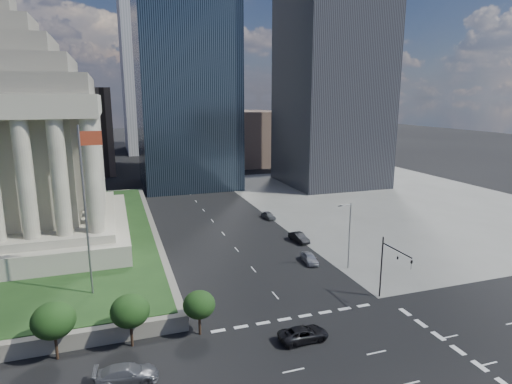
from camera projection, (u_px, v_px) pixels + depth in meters
name	position (u px, v px, depth m)	size (l,w,h in m)	color
ground	(180.00, 182.00, 128.90)	(500.00, 500.00, 0.00)	black
sidewalk_ne	(390.00, 200.00, 106.21)	(68.00, 90.00, 0.03)	slate
war_memorial	(4.00, 121.00, 65.58)	(34.00, 34.00, 39.00)	gray
flagpole	(86.00, 202.00, 48.94)	(2.52, 0.24, 20.00)	slate
midrise_glass	(186.00, 79.00, 118.45)	(26.00, 26.00, 60.00)	black
highrise_ne	(334.00, 4.00, 117.35)	(26.00, 28.00, 100.00)	black
building_filler_ne	(250.00, 137.00, 164.49)	(20.00, 30.00, 20.00)	#503F37
building_filler_nw	(76.00, 131.00, 144.31)	(24.00, 30.00, 28.00)	#503F37
traffic_signal_ne	(391.00, 263.00, 51.79)	(0.30, 5.74, 8.00)	black
street_lamp_north	(348.00, 232.00, 62.42)	(2.13, 0.22, 10.00)	slate
pickup_truck	(303.00, 334.00, 44.53)	(2.45, 5.32, 1.48)	black
suv_grey	(127.00, 374.00, 37.97)	(5.57, 2.26, 1.62)	#53545A
parked_sedan_near	(310.00, 258.00, 65.57)	(1.81, 4.50, 1.53)	#9EA0A7
parked_sedan_mid	(299.00, 238.00, 75.18)	(4.78, 1.67, 1.57)	black
parked_sedan_far	(268.00, 215.00, 89.58)	(4.29, 1.73, 1.46)	#56595D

